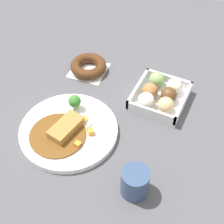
{
  "coord_description": "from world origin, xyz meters",
  "views": [
    {
      "loc": [
        0.61,
        0.22,
        0.76
      ],
      "look_at": [
        0.02,
        -0.07,
        0.03
      ],
      "focal_mm": 53.42,
      "sensor_mm": 36.0,
      "label": 1
    }
  ],
  "objects": [
    {
      "name": "curry_plate",
      "position": [
        0.12,
        -0.16,
        0.01
      ],
      "size": [
        0.28,
        0.28,
        0.07
      ],
      "color": "white",
      "rests_on": "ground_plane"
    },
    {
      "name": "coffee_mug",
      "position": [
        0.21,
        0.09,
        0.04
      ],
      "size": [
        0.07,
        0.07,
        0.08
      ],
      "primitive_type": "cylinder",
      "color": "#33476B",
      "rests_on": "ground_plane"
    },
    {
      "name": "chocolate_ring_donut",
      "position": [
        -0.15,
        -0.23,
        0.02
      ],
      "size": [
        0.13,
        0.13,
        0.04
      ],
      "color": "white",
      "rests_on": "ground_plane"
    },
    {
      "name": "donut_box",
      "position": [
        -0.11,
        0.04,
        0.03
      ],
      "size": [
        0.17,
        0.16,
        0.06
      ],
      "color": "white",
      "rests_on": "ground_plane"
    },
    {
      "name": "ground_plane",
      "position": [
        0.0,
        0.0,
        0.0
      ],
      "size": [
        1.6,
        1.6,
        0.0
      ],
      "primitive_type": "plane",
      "color": "#4C4C51"
    }
  ]
}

